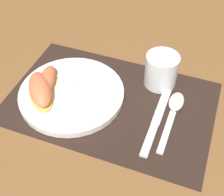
% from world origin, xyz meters
% --- Properties ---
extents(ground_plane, '(3.00, 3.00, 0.00)m').
position_xyz_m(ground_plane, '(0.00, 0.00, 0.00)').
color(ground_plane, brown).
extents(placemat, '(0.48, 0.31, 0.00)m').
position_xyz_m(placemat, '(0.00, 0.00, 0.00)').
color(placemat, black).
rests_on(placemat, ground_plane).
extents(plate, '(0.25, 0.25, 0.02)m').
position_xyz_m(plate, '(-0.09, -0.02, 0.01)').
color(plate, white).
rests_on(plate, placemat).
extents(juice_glass, '(0.08, 0.08, 0.08)m').
position_xyz_m(juice_glass, '(0.09, 0.10, 0.04)').
color(juice_glass, silver).
rests_on(juice_glass, placemat).
extents(knife, '(0.02, 0.22, 0.01)m').
position_xyz_m(knife, '(0.12, -0.02, 0.01)').
color(knife, silver).
rests_on(knife, placemat).
extents(spoon, '(0.03, 0.18, 0.01)m').
position_xyz_m(spoon, '(0.15, 0.02, 0.01)').
color(spoon, silver).
rests_on(spoon, placemat).
extents(fork, '(0.17, 0.11, 0.00)m').
position_xyz_m(fork, '(-0.08, -0.01, 0.02)').
color(fork, silver).
rests_on(fork, plate).
extents(citrus_wedge_0, '(0.07, 0.13, 0.03)m').
position_xyz_m(citrus_wedge_0, '(-0.15, -0.03, 0.03)').
color(citrus_wedge_0, '#F7C656').
rests_on(citrus_wedge_0, plate).
extents(citrus_wedge_1, '(0.11, 0.13, 0.04)m').
position_xyz_m(citrus_wedge_1, '(-0.15, -0.05, 0.04)').
color(citrus_wedge_1, '#F7C656').
rests_on(citrus_wedge_1, plate).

